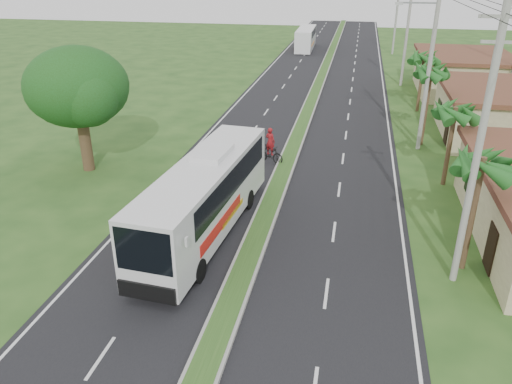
# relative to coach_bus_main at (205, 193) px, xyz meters

# --- Properties ---
(ground) EXTENTS (180.00, 180.00, 0.00)m
(ground) POSITION_rel_coach_bus_main_xyz_m (2.45, -3.68, -2.11)
(ground) COLOR #24471A
(ground) RESTS_ON ground
(road_asphalt) EXTENTS (14.00, 160.00, 0.02)m
(road_asphalt) POSITION_rel_coach_bus_main_xyz_m (2.45, 16.32, -2.10)
(road_asphalt) COLOR black
(road_asphalt) RESTS_ON ground
(median_strip) EXTENTS (1.20, 160.00, 0.18)m
(median_strip) POSITION_rel_coach_bus_main_xyz_m (2.45, 16.32, -2.00)
(median_strip) COLOR gray
(median_strip) RESTS_ON ground
(lane_edge_left) EXTENTS (0.12, 160.00, 0.01)m
(lane_edge_left) POSITION_rel_coach_bus_main_xyz_m (-4.25, 16.32, -2.11)
(lane_edge_left) COLOR silver
(lane_edge_left) RESTS_ON ground
(lane_edge_right) EXTENTS (0.12, 160.00, 0.01)m
(lane_edge_right) POSITION_rel_coach_bus_main_xyz_m (9.15, 16.32, -2.11)
(lane_edge_right) COLOR silver
(lane_edge_right) RESTS_ON ground
(shop_mid) EXTENTS (7.60, 10.60, 3.67)m
(shop_mid) POSITION_rel_coach_bus_main_xyz_m (16.45, 18.32, -0.25)
(shop_mid) COLOR tan
(shop_mid) RESTS_ON ground
(shop_far) EXTENTS (8.60, 11.60, 3.82)m
(shop_far) POSITION_rel_coach_bus_main_xyz_m (16.45, 32.32, -0.18)
(shop_far) COLOR tan
(shop_far) RESTS_ON ground
(palm_verge_a) EXTENTS (2.40, 2.40, 5.45)m
(palm_verge_a) POSITION_rel_coach_bus_main_xyz_m (11.45, -0.68, 2.64)
(palm_verge_a) COLOR #473321
(palm_verge_a) RESTS_ON ground
(palm_verge_b) EXTENTS (2.40, 2.40, 5.05)m
(palm_verge_b) POSITION_rel_coach_bus_main_xyz_m (11.85, 8.32, 2.25)
(palm_verge_b) COLOR #473321
(palm_verge_b) RESTS_ON ground
(palm_verge_c) EXTENTS (2.40, 2.40, 5.85)m
(palm_verge_c) POSITION_rel_coach_bus_main_xyz_m (11.25, 15.32, 3.02)
(palm_verge_c) COLOR #473321
(palm_verge_c) RESTS_ON ground
(palm_verge_d) EXTENTS (2.40, 2.40, 5.25)m
(palm_verge_d) POSITION_rel_coach_bus_main_xyz_m (11.75, 24.32, 2.44)
(palm_verge_d) COLOR #473321
(palm_verge_d) RESTS_ON ground
(shade_tree) EXTENTS (6.30, 6.00, 7.54)m
(shade_tree) POSITION_rel_coach_bus_main_xyz_m (-9.66, 6.34, 2.92)
(shade_tree) COLOR #473321
(shade_tree) RESTS_ON ground
(utility_pole_a) EXTENTS (1.60, 0.28, 11.00)m
(utility_pole_a) POSITION_rel_coach_bus_main_xyz_m (10.95, -1.68, 3.57)
(utility_pole_a) COLOR gray
(utility_pole_a) RESTS_ON ground
(utility_pole_b) EXTENTS (3.20, 0.28, 12.00)m
(utility_pole_b) POSITION_rel_coach_bus_main_xyz_m (10.92, 14.32, 4.15)
(utility_pole_b) COLOR gray
(utility_pole_b) RESTS_ON ground
(utility_pole_c) EXTENTS (1.60, 0.28, 11.00)m
(utility_pole_c) POSITION_rel_coach_bus_main_xyz_m (10.95, 34.32, 3.57)
(utility_pole_c) COLOR gray
(utility_pole_c) RESTS_ON ground
(utility_pole_d) EXTENTS (1.60, 0.28, 10.50)m
(utility_pole_d) POSITION_rel_coach_bus_main_xyz_m (10.95, 54.32, 3.32)
(utility_pole_d) COLOR gray
(utility_pole_d) RESTS_ON ground
(coach_bus_main) EXTENTS (3.42, 12.00, 3.83)m
(coach_bus_main) POSITION_rel_coach_bus_main_xyz_m (0.00, 0.00, 0.00)
(coach_bus_main) COLOR silver
(coach_bus_main) RESTS_ON ground
(coach_bus_far) EXTENTS (2.50, 10.45, 3.03)m
(coach_bus_far) POSITION_rel_coach_bus_main_xyz_m (-1.49, 55.88, -0.39)
(coach_bus_far) COLOR white
(coach_bus_far) RESTS_ON ground
(motorcyclist) EXTENTS (1.99, 1.27, 2.34)m
(motorcyclist) POSITION_rel_coach_bus_main_xyz_m (1.34, 9.71, -1.27)
(motorcyclist) COLOR black
(motorcyclist) RESTS_ON ground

